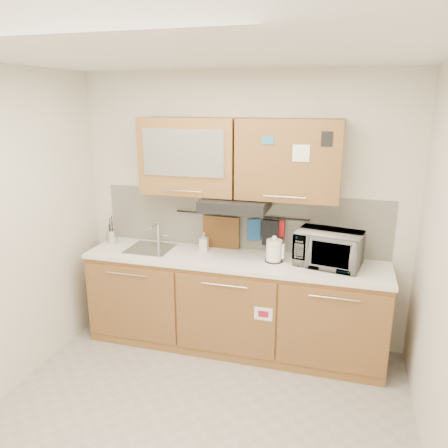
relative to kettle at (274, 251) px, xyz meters
The scene contains 19 objects.
floor 1.62m from the kettle, 107.44° to the right, with size 3.20×3.20×0.00m, color #9E9993.
ceiling 2.02m from the kettle, 107.44° to the right, with size 3.20×3.20×0.00m, color white.
wall_back 0.56m from the kettle, 141.11° to the left, with size 3.20×3.20×0.00m, color silver.
base_cabinet 0.72m from the kettle, behind, with size 2.80×0.64×0.88m.
countertop 0.39m from the kettle, behind, with size 2.82×0.62×0.04m, color white.
backsplash 0.51m from the kettle, 142.23° to the left, with size 2.80×0.02×0.56m, color silver.
upper_cabinets 0.91m from the kettle, 161.66° to the left, with size 1.82×0.37×0.70m.
range_hood 0.55m from the kettle, behind, with size 0.60×0.46×0.10m, color black.
sink 1.23m from the kettle, behind, with size 0.42×0.40×0.26m.
utensil_rail 0.51m from the kettle, 146.03° to the left, with size 0.02×0.02×1.30m, color black.
utensil_crock 1.68m from the kettle, behind, with size 0.14×0.14×0.28m.
kettle is the anchor object (origin of this frame).
toaster 0.42m from the kettle, ahead, with size 0.24×0.14×0.18m.
microwave 0.48m from the kettle, ahead, with size 0.55×0.37×0.31m, color #999999.
soap_bottle 0.72m from the kettle, 169.91° to the left, with size 0.08×0.08×0.18m, color #999999.
cutting_board 0.62m from the kettle, 157.23° to the left, with size 0.37×0.03×0.45m, color brown.
oven_mitt 0.36m from the kettle, 135.16° to the left, with size 0.13×0.03×0.21m, color #205297.
dark_pouch 0.27m from the kettle, 107.50° to the left, with size 0.16×0.05×0.25m, color black.
pot_holder 0.28m from the kettle, 92.65° to the left, with size 0.13×0.02×0.16m, color #B31817.
Camera 1 is at (0.95, -2.50, 2.33)m, focal length 35.00 mm.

